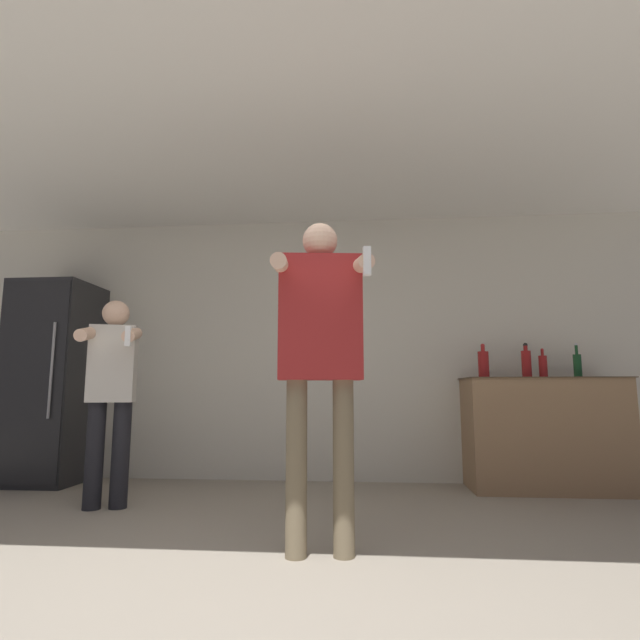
% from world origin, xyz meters
% --- Properties ---
extents(ground_plane, '(14.00, 14.00, 0.00)m').
position_xyz_m(ground_plane, '(0.00, 0.00, 0.00)').
color(ground_plane, gray).
extents(wall_back, '(7.00, 0.06, 2.55)m').
position_xyz_m(wall_back, '(0.00, 3.03, 1.27)').
color(wall_back, beige).
rests_on(wall_back, ground_plane).
extents(ceiling_slab, '(7.00, 3.52, 0.05)m').
position_xyz_m(ceiling_slab, '(0.00, 1.50, 2.57)').
color(ceiling_slab, silver).
rests_on(ceiling_slab, wall_back).
extents(refrigerator, '(0.67, 0.70, 1.87)m').
position_xyz_m(refrigerator, '(-2.36, 2.66, 0.93)').
color(refrigerator, '#262628').
rests_on(refrigerator, ground_plane).
extents(counter, '(1.33, 0.60, 0.96)m').
position_xyz_m(counter, '(2.13, 2.71, 0.48)').
color(counter, '#997551').
rests_on(counter, ground_plane).
extents(bottle_green_wine, '(0.07, 0.07, 0.30)m').
position_xyz_m(bottle_green_wine, '(2.43, 2.66, 1.07)').
color(bottle_green_wine, '#194723').
rests_on(bottle_green_wine, counter).
extents(bottle_dark_rum, '(0.07, 0.07, 0.25)m').
position_xyz_m(bottle_dark_rum, '(2.14, 2.66, 1.06)').
color(bottle_dark_rum, maroon).
rests_on(bottle_dark_rum, counter).
extents(bottle_short_whiskey, '(0.08, 0.08, 0.30)m').
position_xyz_m(bottle_short_whiskey, '(2.00, 2.66, 1.09)').
color(bottle_short_whiskey, maroon).
rests_on(bottle_short_whiskey, counter).
extents(bottle_red_label, '(0.09, 0.09, 0.30)m').
position_xyz_m(bottle_red_label, '(1.63, 2.66, 1.08)').
color(bottle_red_label, maroon).
rests_on(bottle_red_label, counter).
extents(person_woman_foreground, '(0.55, 0.53, 1.77)m').
position_xyz_m(person_woman_foreground, '(0.35, 0.82, 1.10)').
color(person_woman_foreground, '#75664C').
rests_on(person_woman_foreground, ground_plane).
extents(person_man_side, '(0.48, 0.54, 1.53)m').
position_xyz_m(person_man_side, '(-1.29, 1.74, 0.88)').
color(person_man_side, black).
rests_on(person_man_side, ground_plane).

